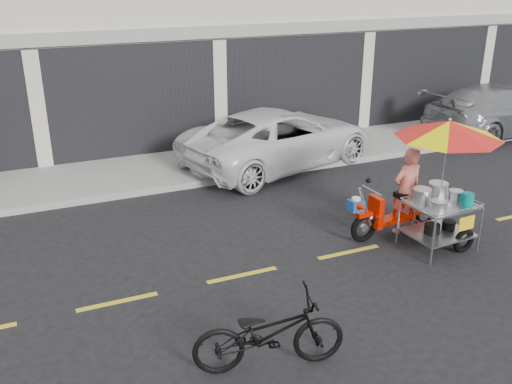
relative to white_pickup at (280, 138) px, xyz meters
name	(u,v)px	position (x,y,z in m)	size (l,w,h in m)	color
ground	(348,252)	(-0.90, -4.70, -0.71)	(90.00, 90.00, 0.00)	black
sidewalk	(234,157)	(-0.90, 0.80, -0.63)	(45.00, 3.00, 0.15)	gray
centerline	(348,252)	(-0.90, -4.70, -0.70)	(42.00, 0.10, 0.01)	gold
white_pickup	(280,138)	(0.00, 0.00, 0.00)	(2.35, 5.09, 1.41)	silver
silver_pickup	(501,110)	(7.16, 0.00, 0.02)	(2.04, 5.03, 1.46)	#93959A
near_bicycle	(269,333)	(-3.43, -6.91, -0.21)	(0.66, 1.89, 0.99)	black
food_vendor_rig	(431,164)	(0.58, -4.83, 0.76)	(2.40, 1.89, 2.34)	black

